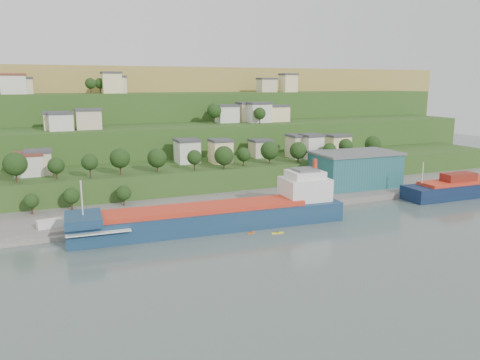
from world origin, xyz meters
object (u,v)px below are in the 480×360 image
caravan (50,225)px  kayak_orange (251,232)px  cargo_ship_near (221,216)px  warehouse (355,169)px

caravan → kayak_orange: size_ratio=2.14×
cargo_ship_near → warehouse: cargo_ship_near is taller
warehouse → cargo_ship_near: bearing=-157.9°
cargo_ship_near → caravan: bearing=168.2°
caravan → kayak_orange: 53.66m
warehouse → kayak_orange: size_ratio=10.61×
warehouse → kayak_orange: (-56.09, -30.90, -8.21)m
cargo_ship_near → kayak_orange: bearing=-51.7°
cargo_ship_near → warehouse: size_ratio=2.43×
kayak_orange → warehouse: bearing=9.5°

